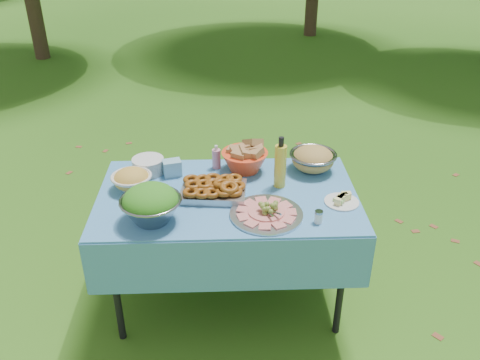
% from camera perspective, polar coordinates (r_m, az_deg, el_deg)
% --- Properties ---
extents(ground, '(80.00, 80.00, 0.00)m').
position_cam_1_polar(ground, '(3.32, -1.25, -12.89)').
color(ground, '#12380A').
rests_on(ground, ground).
extents(picnic_table, '(1.46, 0.86, 0.76)m').
position_cam_1_polar(picnic_table, '(3.08, -1.33, -7.65)').
color(picnic_table, '#81D5F8').
rests_on(picnic_table, ground).
extents(salad_bowl, '(0.40, 0.40, 0.20)m').
position_cam_1_polar(salad_bowl, '(2.62, -9.99, -2.66)').
color(salad_bowl, gray).
rests_on(salad_bowl, picnic_table).
extents(pasta_bowl_white, '(0.28, 0.28, 0.13)m').
position_cam_1_polar(pasta_bowl_white, '(2.95, -12.08, 0.11)').
color(pasta_bowl_white, silver).
rests_on(pasta_bowl_white, picnic_table).
extents(plate_stack, '(0.25, 0.25, 0.09)m').
position_cam_1_polar(plate_stack, '(3.11, -10.26, 1.61)').
color(plate_stack, silver).
rests_on(plate_stack, picnic_table).
extents(wipes_box, '(0.12, 0.10, 0.10)m').
position_cam_1_polar(wipes_box, '(3.06, -7.63, 1.35)').
color(wipes_box, '#7FB7D2').
rests_on(wipes_box, picnic_table).
extents(sanitizer_bottle, '(0.06, 0.06, 0.15)m').
position_cam_1_polar(sanitizer_bottle, '(3.11, -2.67, 2.63)').
color(sanitizer_bottle, '#D08198').
rests_on(sanitizer_bottle, picnic_table).
extents(bread_bowl, '(0.33, 0.33, 0.19)m').
position_cam_1_polar(bread_bowl, '(3.07, 0.53, 2.66)').
color(bread_bowl, '#F0441F').
rests_on(bread_bowl, picnic_table).
extents(pasta_bowl_steel, '(0.36, 0.36, 0.15)m').
position_cam_1_polar(pasta_bowl_steel, '(3.12, 8.19, 2.40)').
color(pasta_bowl_steel, gray).
rests_on(pasta_bowl_steel, picnic_table).
extents(fried_tray, '(0.38, 0.29, 0.08)m').
position_cam_1_polar(fried_tray, '(2.84, -3.00, -0.95)').
color(fried_tray, '#A3A3A8').
rests_on(fried_tray, picnic_table).
extents(charcuterie_platter, '(0.50, 0.50, 0.09)m').
position_cam_1_polar(charcuterie_platter, '(2.66, 2.99, -3.18)').
color(charcuterie_platter, '#B5B8BD').
rests_on(charcuterie_platter, picnic_table).
extents(oil_bottle, '(0.09, 0.09, 0.31)m').
position_cam_1_polar(oil_bottle, '(2.88, 4.56, 2.02)').
color(oil_bottle, gold).
rests_on(oil_bottle, picnic_table).
extents(cheese_plate, '(0.23, 0.23, 0.05)m').
position_cam_1_polar(cheese_plate, '(2.83, 11.38, -2.05)').
color(cheese_plate, silver).
rests_on(cheese_plate, picnic_table).
extents(shaker, '(0.05, 0.05, 0.07)m').
position_cam_1_polar(shaker, '(2.64, 8.81, -4.10)').
color(shaker, white).
rests_on(shaker, picnic_table).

